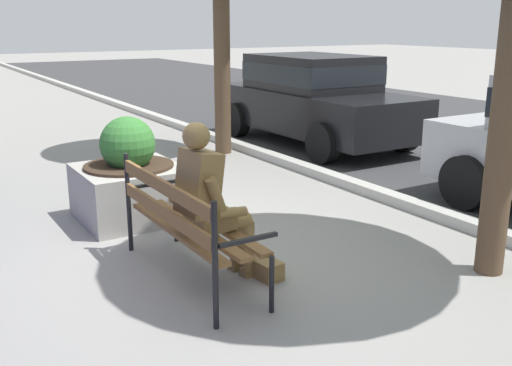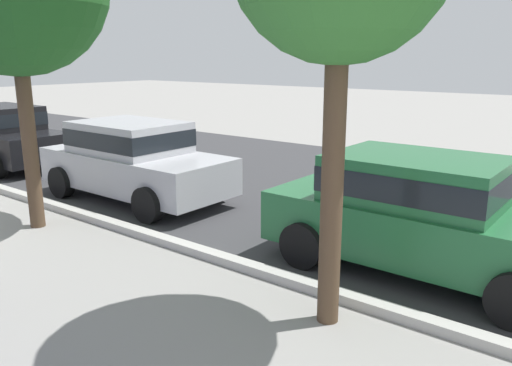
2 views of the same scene
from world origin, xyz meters
name	(u,v)px [view 1 (image 1 of 2)]	position (x,y,z in m)	size (l,w,h in m)	color
ground_plane	(196,269)	(0.00, 0.00, 0.00)	(80.00, 80.00, 0.00)	gray
curb_stone	(427,210)	(0.00, 2.90, 0.06)	(60.00, 0.20, 0.12)	#B2AFA8
park_bench	(183,219)	(0.15, -0.18, 0.54)	(1.80, 0.54, 0.95)	brown
bronze_statue_seated	(215,206)	(0.32, 0.03, 0.67)	(0.62, 0.80, 1.37)	olive
concrete_planter	(130,181)	(-1.64, 0.00, 0.43)	(1.08, 1.08, 1.14)	#A8A399
parked_car_black	(314,96)	(-4.03, 4.30, 0.84)	(4.10, 1.92, 1.56)	black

